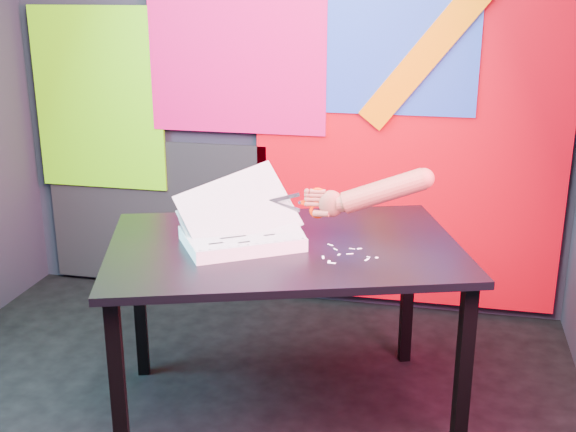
# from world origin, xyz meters

# --- Properties ---
(room) EXTENTS (3.01, 3.01, 2.71)m
(room) POSITION_xyz_m (0.00, 0.00, 1.35)
(room) COLOR black
(room) RESTS_ON ground
(backdrop) EXTENTS (2.88, 0.05, 2.08)m
(backdrop) POSITION_xyz_m (0.06, 1.46, 0.96)
(backdrop) COLOR #BA000D
(backdrop) RESTS_ON ground
(work_table) EXTENTS (1.55, 1.27, 0.75)m
(work_table) POSITION_xyz_m (0.25, 0.34, 0.67)
(work_table) COLOR black
(work_table) RESTS_ON ground
(printout_stack) EXTENTS (0.53, 0.49, 0.32)m
(printout_stack) POSITION_xyz_m (0.09, 0.29, 0.78)
(printout_stack) COLOR white
(printout_stack) RESTS_ON work_table
(scissors) EXTENTS (0.22, 0.03, 0.12)m
(scissors) POSITION_xyz_m (0.35, 0.41, 0.90)
(scissors) COLOR silver
(scissors) RESTS_ON printout_stack
(hand_forearm) EXTENTS (0.48, 0.11, 0.21)m
(hand_forearm) POSITION_xyz_m (0.58, 0.43, 0.95)
(hand_forearm) COLOR brown
(hand_forearm) RESTS_ON work_table
(paper_clippings) EXTENTS (0.21, 0.20, 0.00)m
(paper_clippings) POSITION_xyz_m (0.50, 0.26, 0.75)
(paper_clippings) COLOR white
(paper_clippings) RESTS_ON work_table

